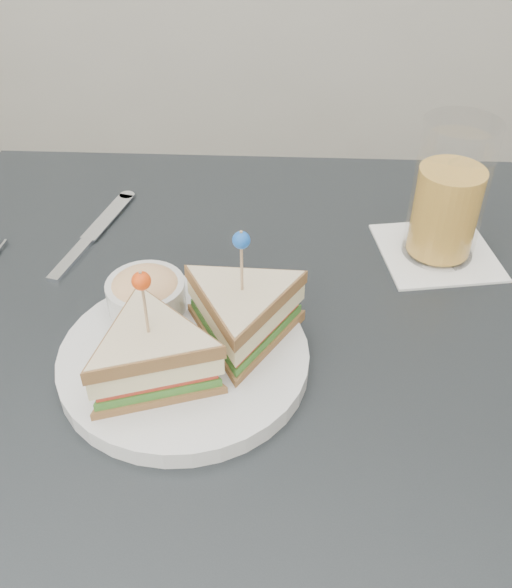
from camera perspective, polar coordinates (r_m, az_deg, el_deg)
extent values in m
cube|color=black|center=(0.69, -0.87, -4.69)|extent=(0.80, 0.80, 0.03)
cylinder|color=black|center=(1.26, -15.85, -5.23)|extent=(0.04, 0.04, 0.72)
cylinder|color=black|center=(1.24, 16.75, -6.30)|extent=(0.04, 0.04, 0.72)
cylinder|color=silver|center=(0.65, -6.25, -5.77)|extent=(0.29, 0.29, 0.01)
cylinder|color=silver|center=(0.64, -6.31, -5.17)|extent=(0.29, 0.29, 0.00)
cylinder|color=tan|center=(0.56, -9.63, -1.20)|extent=(0.00, 0.00, 0.08)
sphere|color=red|center=(0.54, -9.96, 1.13)|extent=(0.02, 0.02, 0.02)
cylinder|color=tan|center=(0.60, -1.25, 2.43)|extent=(0.00, 0.00, 0.08)
sphere|color=#164EAC|center=(0.58, -1.29, 4.71)|extent=(0.02, 0.02, 0.02)
cylinder|color=silver|center=(0.69, -9.51, -0.26)|extent=(0.10, 0.10, 0.04)
ellipsoid|color=#E0B772|center=(0.68, -9.62, 0.57)|extent=(0.09, 0.09, 0.03)
cube|color=silver|center=(0.81, -15.70, 3.06)|extent=(0.04, 0.09, 0.01)
cube|color=silver|center=(0.88, -12.75, 6.60)|extent=(0.05, 0.11, 0.00)
cylinder|color=silver|center=(0.92, -11.17, 8.43)|extent=(0.02, 0.02, 0.00)
cube|color=white|center=(0.82, 15.43, 3.53)|extent=(0.15, 0.15, 0.00)
cylinder|color=gold|center=(0.79, 16.15, 6.97)|extent=(0.09, 0.09, 0.11)
cylinder|color=white|center=(0.78, 16.49, 8.59)|extent=(0.10, 0.10, 0.17)
cube|color=white|center=(0.78, 17.33, 10.33)|extent=(0.03, 0.03, 0.02)
cube|color=white|center=(0.76, 15.97, 9.45)|extent=(0.02, 0.02, 0.02)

